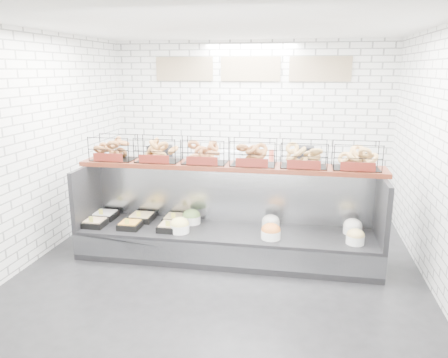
# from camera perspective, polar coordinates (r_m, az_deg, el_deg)

# --- Properties ---
(ground) EXTENTS (5.50, 5.50, 0.00)m
(ground) POSITION_cam_1_polar(r_m,az_deg,el_deg) (5.79, -0.24, -11.39)
(ground) COLOR black
(ground) RESTS_ON ground
(room_shell) EXTENTS (5.02, 5.51, 3.01)m
(room_shell) POSITION_cam_1_polar(r_m,az_deg,el_deg) (5.83, 0.84, 9.85)
(room_shell) COLOR white
(room_shell) RESTS_ON ground
(display_case) EXTENTS (4.00, 0.90, 1.20)m
(display_case) POSITION_cam_1_polar(r_m,az_deg,el_deg) (5.97, 0.22, -7.14)
(display_case) COLOR black
(display_case) RESTS_ON ground
(bagel_shelf) EXTENTS (4.10, 0.50, 0.40)m
(bagel_shelf) POSITION_cam_1_polar(r_m,az_deg,el_deg) (5.84, 0.64, 3.22)
(bagel_shelf) COLOR #471A0F
(bagel_shelf) RESTS_ON display_case
(prep_counter) EXTENTS (4.00, 0.60, 1.20)m
(prep_counter) POSITION_cam_1_polar(r_m,az_deg,el_deg) (7.89, 2.92, -0.75)
(prep_counter) COLOR #93969B
(prep_counter) RESTS_ON ground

